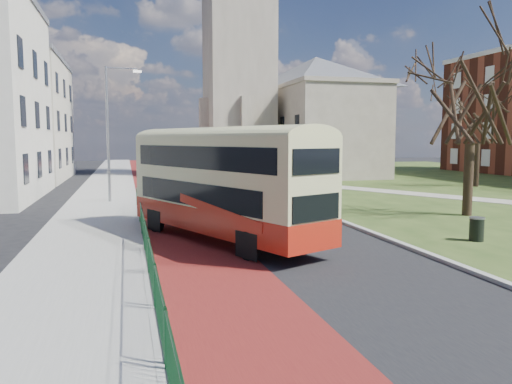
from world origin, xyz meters
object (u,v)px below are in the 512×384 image
object	(u,v)px
litter_bin	(477,229)
streetlamp	(110,127)
winter_tree_far	(479,109)
winter_tree_near	(472,86)
bus	(222,179)

from	to	relation	value
litter_bin	streetlamp	bearing A→B (deg)	131.55
streetlamp	winter_tree_far	bearing A→B (deg)	6.66
winter_tree_near	winter_tree_far	xyz separation A→B (m)	(10.81, 13.05, -0.19)
winter_tree_near	winter_tree_far	distance (m)	16.94
bus	litter_bin	distance (m)	9.78
bus	winter_tree_near	world-z (taller)	winter_tree_near
litter_bin	winter_tree_near	bearing A→B (deg)	55.32
winter_tree_near	litter_bin	bearing A→B (deg)	-124.68
streetlamp	winter_tree_near	world-z (taller)	winter_tree_near
winter_tree_near	litter_bin	xyz separation A→B (m)	(-3.84, -5.55, -5.94)
streetlamp	litter_bin	distance (m)	20.85
winter_tree_far	litter_bin	bearing A→B (deg)	-128.24
bus	litter_bin	bearing A→B (deg)	-39.52
streetlamp	winter_tree_far	size ratio (longest dim) A/B	0.89
bus	winter_tree_far	size ratio (longest dim) A/B	1.11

